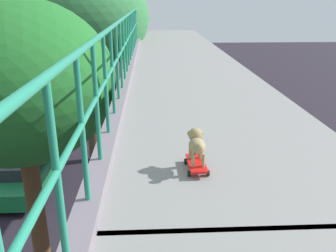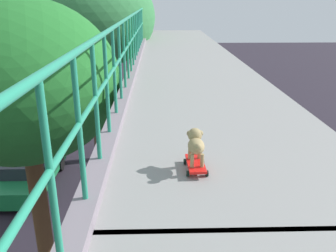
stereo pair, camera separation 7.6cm
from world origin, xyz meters
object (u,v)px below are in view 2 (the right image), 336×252
at_px(car_green_fifth, 30,172).
at_px(toy_skateboard, 196,164).
at_px(city_bus, 53,62).
at_px(small_dog, 196,143).

bearing_deg(car_green_fifth, toy_skateboard, -60.25).
bearing_deg(toy_skateboard, car_green_fifth, 119.75).
height_order(city_bus, small_dog, small_dog).
height_order(city_bus, toy_skateboard, toy_skateboard).
xyz_separation_m(car_green_fifth, toy_skateboard, (5.57, -9.75, 5.02)).
distance_m(city_bus, toy_skateboard, 29.68).
relative_size(car_green_fifth, small_dog, 11.69).
height_order(car_green_fifth, toy_skateboard, toy_skateboard).
xyz_separation_m(toy_skateboard, small_dog, (-0.00, 0.03, 0.21)).
height_order(car_green_fifth, small_dog, small_dog).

